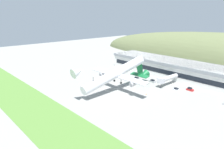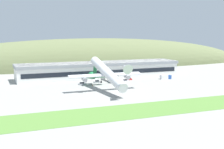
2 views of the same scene
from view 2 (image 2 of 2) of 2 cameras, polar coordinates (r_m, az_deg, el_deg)
name	(u,v)px [view 2 (image 2 of 2)]	position (r m, az deg, el deg)	size (l,w,h in m)	color
ground_plane	(121,90)	(159.73, 1.57, -2.93)	(414.37, 414.37, 0.00)	gray
grass_strip_foreground	(161,108)	(124.67, 8.95, -6.06)	(372.93, 21.25, 0.08)	#568438
hill_backdrop	(94,67)	(269.38, -3.37, 1.44)	(309.94, 53.28, 48.84)	#667047
terminal_building	(100,69)	(204.43, -2.27, 1.04)	(107.51, 20.91, 10.06)	white
jetway_0	(110,75)	(187.03, -0.32, -0.11)	(3.38, 16.44, 5.43)	silver
cargo_airplane	(107,73)	(156.83, -1.00, 0.23)	(38.52, 51.35, 15.85)	silver
service_car_0	(97,82)	(183.09, -2.75, -1.35)	(3.80, 1.76, 1.59)	#999EA3
service_car_1	(129,79)	(194.32, 3.11, -0.81)	(3.68, 1.83, 1.66)	#B21E1E
service_car_2	(82,84)	(177.49, -5.46, -1.68)	(4.45, 1.75, 1.48)	#999EA3
service_car_3	(126,81)	(187.60, 2.49, -1.14)	(3.79, 1.87, 1.43)	silver
fuel_truck	(165,77)	(200.48, 9.76, -0.45)	(7.23, 2.86, 2.84)	#264C99
traffic_cone_0	(93,86)	(172.71, -3.54, -2.03)	(0.52, 0.52, 0.58)	orange
traffic_cone_1	(126,86)	(170.25, 2.60, -2.17)	(0.52, 0.52, 0.58)	orange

